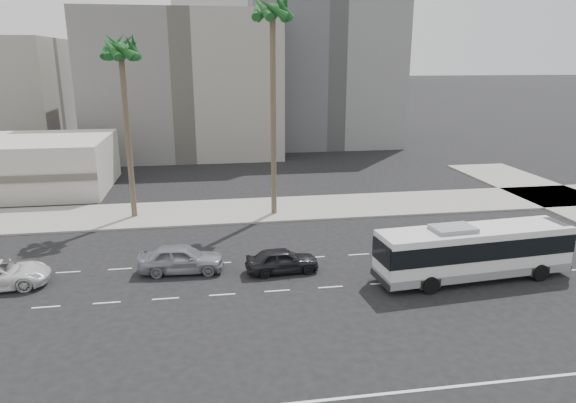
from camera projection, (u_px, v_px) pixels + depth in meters
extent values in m
plane|color=black|center=(382.00, 284.00, 28.90)|extent=(700.00, 700.00, 0.00)
cube|color=gray|center=(322.00, 207.00, 43.61)|extent=(120.00, 7.00, 0.15)
cube|color=slate|center=(185.00, 85.00, 67.41)|extent=(24.00, 18.00, 18.00)
cube|color=#5C5D5F|center=(321.00, 54.00, 76.03)|extent=(20.00, 20.00, 26.00)
cube|color=silver|center=(217.00, 39.00, 260.29)|extent=(42.00, 42.00, 44.00)
cube|color=slate|center=(316.00, 10.00, 244.94)|extent=(26.00, 26.00, 70.00)
cube|color=slate|center=(349.00, 25.00, 278.62)|extent=(22.00, 22.00, 60.00)
cube|color=silver|center=(474.00, 250.00, 29.15)|extent=(11.53, 3.46, 2.55)
cube|color=black|center=(474.00, 244.00, 29.06)|extent=(11.60, 3.52, 1.08)
cube|color=gray|center=(472.00, 268.00, 29.46)|extent=(11.55, 3.50, 0.49)
cube|color=gray|center=(452.00, 228.00, 28.56)|extent=(2.48, 1.76, 0.29)
cube|color=#262628|center=(562.00, 226.00, 29.67)|extent=(0.74, 1.81, 0.29)
cylinder|color=black|center=(542.00, 275.00, 28.86)|extent=(0.98, 0.29, 0.98)
cylinder|color=black|center=(516.00, 258.00, 31.24)|extent=(0.98, 0.29, 0.98)
cylinder|color=black|center=(426.00, 283.00, 27.80)|extent=(0.98, 0.29, 0.98)
cylinder|color=black|center=(409.00, 266.00, 30.18)|extent=(0.98, 0.29, 0.98)
imported|color=black|center=(282.00, 260.00, 30.32)|extent=(2.03, 4.44, 1.48)
imported|color=gray|center=(181.00, 258.00, 30.29)|extent=(2.35, 5.13, 1.71)
cylinder|color=brown|center=(273.00, 119.00, 39.62)|extent=(0.43, 0.43, 15.48)
cylinder|color=brown|center=(128.00, 139.00, 39.18)|extent=(0.40, 0.40, 12.71)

